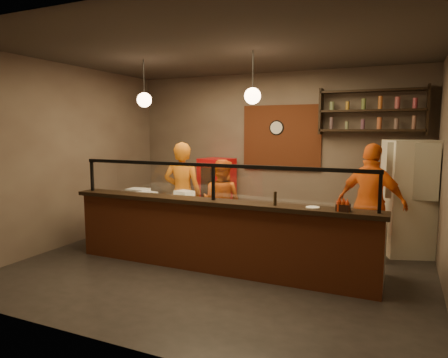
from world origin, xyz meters
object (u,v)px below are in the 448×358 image
at_px(wall_clock, 277,128).
at_px(cook_left, 182,193).
at_px(cook_mid, 221,202).
at_px(fridge, 410,198).
at_px(pizza_dough, 215,204).
at_px(condiment_caddy, 343,208).
at_px(red_cooler, 217,193).
at_px(pepper_mill, 275,198).
at_px(cook_right, 371,203).

height_order(wall_clock, cook_left, wall_clock).
relative_size(cook_mid, fridge, 0.81).
height_order(pizza_dough, condiment_caddy, condiment_caddy).
bearing_deg(wall_clock, condiment_caddy, -58.75).
bearing_deg(red_cooler, pepper_mill, -40.23).
distance_m(cook_mid, cook_right, 2.55).
xyz_separation_m(wall_clock, cook_right, (1.94, -1.32, -1.17)).
distance_m(pizza_dough, condiment_caddy, 2.10).
relative_size(cook_right, red_cooler, 1.27).
bearing_deg(cook_left, wall_clock, -141.68).
bearing_deg(red_cooler, fridge, 5.12).
distance_m(cook_right, fridge, 0.87).
distance_m(red_cooler, pepper_mill, 3.22).
distance_m(wall_clock, cook_left, 2.39).
distance_m(cook_left, condiment_caddy, 3.17).
relative_size(cook_left, red_cooler, 1.26).
height_order(fridge, pepper_mill, fridge).
bearing_deg(fridge, cook_left, 175.86).
bearing_deg(fridge, pepper_mill, -147.29).
bearing_deg(pepper_mill, cook_left, 151.41).
bearing_deg(cook_left, red_cooler, -107.01).
relative_size(wall_clock, red_cooler, 0.20).
xyz_separation_m(pizza_dough, condiment_caddy, (2.02, -0.55, 0.20)).
bearing_deg(pepper_mill, wall_clock, 106.47).
bearing_deg(fridge, pizza_dough, -169.51).
bearing_deg(pizza_dough, fridge, 29.48).
distance_m(wall_clock, red_cooler, 1.84).
bearing_deg(cook_left, cook_right, 171.24).
height_order(cook_left, condiment_caddy, cook_left).
height_order(wall_clock, cook_mid, wall_clock).
xyz_separation_m(red_cooler, condiment_caddy, (2.90, -2.50, 0.37)).
xyz_separation_m(wall_clock, red_cooler, (-1.19, -0.31, -1.37)).
height_order(red_cooler, pizza_dough, red_cooler).
height_order(cook_right, pepper_mill, cook_right).
bearing_deg(pizza_dough, cook_mid, 107.87).
height_order(cook_mid, pizza_dough, cook_mid).
relative_size(cook_mid, red_cooler, 1.05).
height_order(cook_mid, condiment_caddy, cook_mid).
xyz_separation_m(cook_mid, cook_right, (2.54, 0.06, 0.16)).
relative_size(cook_left, condiment_caddy, 11.59).
bearing_deg(condiment_caddy, cook_mid, 148.26).
bearing_deg(fridge, condiment_caddy, -129.42).
bearing_deg(pepper_mill, condiment_caddy, -1.21).
height_order(cook_right, fridge, fridge).
bearing_deg(cook_right, red_cooler, 1.92).
bearing_deg(pepper_mill, fridge, 51.70).
xyz_separation_m(cook_left, pizza_dough, (0.93, -0.60, -0.02)).
xyz_separation_m(cook_right, pizza_dough, (-2.26, -0.94, -0.02)).
relative_size(pizza_dough, pepper_mill, 2.75).
height_order(cook_mid, cook_right, cook_right).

